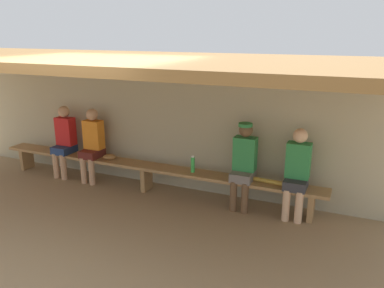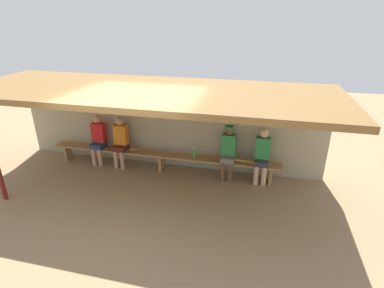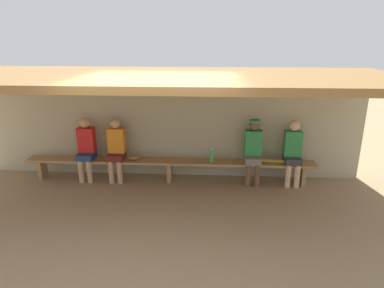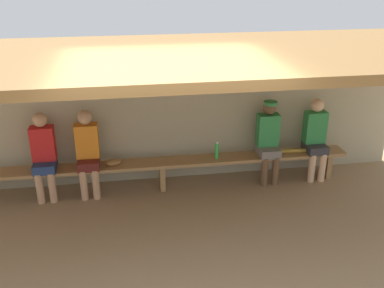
{
  "view_description": "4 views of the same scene",
  "coord_description": "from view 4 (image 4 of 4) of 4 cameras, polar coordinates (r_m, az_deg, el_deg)",
  "views": [
    {
      "loc": [
        3.22,
        -3.86,
        2.65
      ],
      "look_at": [
        0.93,
        1.38,
        0.98
      ],
      "focal_mm": 36.24,
      "sensor_mm": 36.0,
      "label": 1
    },
    {
      "loc": [
        2.41,
        -5.01,
        3.71
      ],
      "look_at": [
        0.89,
        1.27,
        0.93
      ],
      "focal_mm": 28.03,
      "sensor_mm": 36.0,
      "label": 2
    },
    {
      "loc": [
        0.85,
        -5.0,
        2.96
      ],
      "look_at": [
        0.48,
        1.34,
        0.9
      ],
      "focal_mm": 31.65,
      "sensor_mm": 36.0,
      "label": 3
    },
    {
      "loc": [
        -0.54,
        -4.75,
        3.43
      ],
      "look_at": [
        0.45,
        1.37,
        0.8
      ],
      "focal_mm": 41.86,
      "sensor_mm": 36.0,
      "label": 4
    }
  ],
  "objects": [
    {
      "name": "baseball_bat",
      "position": [
        7.44,
        12.43,
        -0.85
      ],
      "size": [
        0.76,
        0.14,
        0.07
      ],
      "primitive_type": "cylinder",
      "rotation": [
        0.0,
        1.57,
        -0.1
      ],
      "color": "#B28C33",
      "rests_on": "bench"
    },
    {
      "name": "player_near_post",
      "position": [
        7.21,
        9.71,
        0.79
      ],
      "size": [
        0.34,
        0.42,
        1.34
      ],
      "color": "slate",
      "rests_on": "ground"
    },
    {
      "name": "baseball_glove_worn",
      "position": [
        6.95,
        -10.01,
        -2.3
      ],
      "size": [
        0.26,
        0.21,
        0.09
      ],
      "primitive_type": "ellipsoid",
      "rotation": [
        0.0,
        0.0,
        3.3
      ],
      "color": "olive",
      "rests_on": "bench"
    },
    {
      "name": "player_middle",
      "position": [
        6.88,
        -13.16,
        -0.77
      ],
      "size": [
        0.34,
        0.42,
        1.34
      ],
      "color": "#591E19",
      "rests_on": "ground"
    },
    {
      "name": "water_bottle_blue",
      "position": [
        7.05,
        3.17,
        -0.81
      ],
      "size": [
        0.06,
        0.06,
        0.27
      ],
      "color": "green",
      "rests_on": "bench"
    },
    {
      "name": "player_shirtless_tan",
      "position": [
        7.51,
        15.46,
        1.02
      ],
      "size": [
        0.34,
        0.42,
        1.34
      ],
      "color": "#333338",
      "rests_on": "ground"
    },
    {
      "name": "ground_plane",
      "position": [
        5.89,
        -2.25,
        -12.7
      ],
      "size": [
        24.0,
        24.0,
        0.0
      ],
      "primitive_type": "plane",
      "color": "#937754"
    },
    {
      "name": "back_wall",
      "position": [
        7.16,
        -4.38,
        3.92
      ],
      "size": [
        8.0,
        0.2,
        2.2
      ],
      "primitive_type": "cube",
      "color": "tan",
      "rests_on": "ground"
    },
    {
      "name": "dugout_roof",
      "position": [
        5.6,
        -3.52,
        10.87
      ],
      "size": [
        8.0,
        2.8,
        0.12
      ],
      "primitive_type": "cube",
      "color": "brown",
      "rests_on": "back_wall"
    },
    {
      "name": "bench",
      "position": [
        7.02,
        -3.88,
        -2.78
      ],
      "size": [
        6.0,
        0.36,
        0.46
      ],
      "color": "#9E7547",
      "rests_on": "ground"
    },
    {
      "name": "player_leftmost",
      "position": [
        6.96,
        -18.39,
        -1.09
      ],
      "size": [
        0.34,
        0.42,
        1.34
      ],
      "color": "navy",
      "rests_on": "ground"
    }
  ]
}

